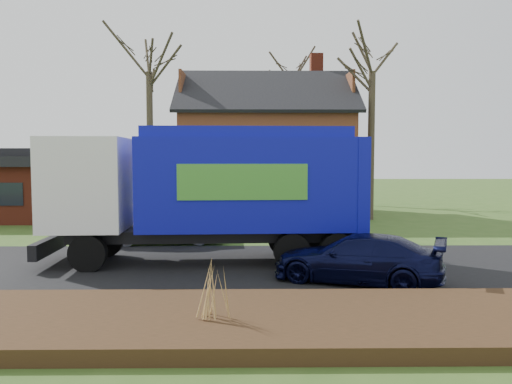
{
  "coord_description": "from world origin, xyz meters",
  "views": [
    {
      "loc": [
        1.1,
        -14.56,
        3.26
      ],
      "look_at": [
        1.31,
        2.5,
        2.06
      ],
      "focal_mm": 35.0,
      "sensor_mm": 36.0,
      "label": 1
    }
  ],
  "objects": [
    {
      "name": "ground",
      "position": [
        0.0,
        0.0,
        0.0
      ],
      "size": [
        120.0,
        120.0,
        0.0
      ],
      "primitive_type": "plane",
      "color": "#31501A",
      "rests_on": "ground"
    },
    {
      "name": "road",
      "position": [
        0.0,
        0.0,
        0.01
      ],
      "size": [
        80.0,
        7.0,
        0.02
      ],
      "primitive_type": "cube",
      "color": "black",
      "rests_on": "ground"
    },
    {
      "name": "mulch_verge",
      "position": [
        0.0,
        -5.3,
        0.15
      ],
      "size": [
        80.0,
        3.5,
        0.3
      ],
      "primitive_type": "cube",
      "color": "black",
      "rests_on": "ground"
    },
    {
      "name": "main_house",
      "position": [
        1.49,
        13.91,
        4.03
      ],
      "size": [
        12.95,
        8.95,
        9.26
      ],
      "color": "beige",
      "rests_on": "ground"
    },
    {
      "name": "ranch_house",
      "position": [
        -12.0,
        13.0,
        1.81
      ],
      "size": [
        9.8,
        8.2,
        3.7
      ],
      "color": "maroon",
      "rests_on": "ground"
    },
    {
      "name": "garbage_truck",
      "position": [
        -0.02,
        0.73,
        2.39
      ],
      "size": [
        9.77,
        2.97,
        4.15
      ],
      "rotation": [
        0.0,
        0.0,
        0.04
      ],
      "color": "black",
      "rests_on": "ground"
    },
    {
      "name": "silver_sedan",
      "position": [
        -2.09,
        4.19,
        0.74
      ],
      "size": [
        4.59,
        1.91,
        1.48
      ],
      "primitive_type": "imported",
      "rotation": [
        0.0,
        0.0,
        1.65
      ],
      "color": "#A5A7AD",
      "rests_on": "ground"
    },
    {
      "name": "navy_wagon",
      "position": [
        3.89,
        -1.8,
        0.63
      ],
      "size": [
        4.7,
        3.29,
        1.26
      ],
      "primitive_type": "imported",
      "rotation": [
        0.0,
        0.0,
        -1.96
      ],
      "color": "black",
      "rests_on": "ground"
    },
    {
      "name": "tree_front_west",
      "position": [
        -3.55,
        8.85,
        8.24
      ],
      "size": [
        3.37,
        3.37,
        10.0
      ],
      "color": "#3D3424",
      "rests_on": "ground"
    },
    {
      "name": "tree_front_east",
      "position": [
        7.39,
        11.28,
        8.88
      ],
      "size": [
        3.93,
        3.93,
        10.93
      ],
      "color": "#423827",
      "rests_on": "ground"
    },
    {
      "name": "tree_back",
      "position": [
        4.27,
        22.38,
        10.34
      ],
      "size": [
        3.92,
        3.92,
        12.41
      ],
      "color": "#3A2D22",
      "rests_on": "ground"
    },
    {
      "name": "grass_clump_mid",
      "position": [
        0.41,
        -5.62,
        0.84
      ],
      "size": [
        0.39,
        0.32,
        1.09
      ],
      "color": "tan",
      "rests_on": "mulch_verge"
    }
  ]
}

